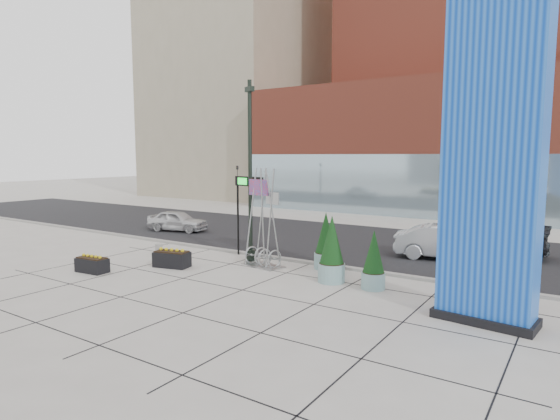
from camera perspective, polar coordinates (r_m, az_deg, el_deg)
The scene contains 20 objects.
ground at distance 18.72m, azimuth -5.15°, elevation -8.51°, with size 160.00×160.00×0.00m, color #9E9991.
street_asphalt at distance 27.06m, azimuth 8.20°, elevation -3.80°, with size 80.00×12.00×0.02m, color black.
curb_edge at distance 21.88m, azimuth 1.43°, elevation -6.10°, with size 80.00×0.30×0.12m, color gray.
tower_podium at distance 42.37m, azimuth 19.54°, elevation 7.10°, with size 34.00×10.00×11.00m, color #A64430.
tower_glass_front at distance 37.81m, azimuth 17.60°, elevation 2.72°, with size 34.00×0.60×5.00m, color #8CA5B2.
building_beige_left at distance 62.07m, azimuth -4.46°, elevation 17.88°, with size 18.00×20.00×34.00m, color gray.
blue_pylon at distance 14.63m, azimuth 24.45°, elevation 4.78°, with size 2.95×1.56×9.44m.
lamp_post at distance 21.50m, azimuth -3.65°, elevation 2.61°, with size 0.56×0.45×8.26m.
public_art_sculpture at distance 20.70m, azimuth -2.07°, elevation -3.76°, with size 2.08×1.35×4.37m.
concrete_bollard at distance 23.43m, azimuth -14.55°, elevation -4.80°, with size 0.33×0.33×0.65m, color gray.
overhead_street_sign at distance 22.56m, azimuth -3.86°, elevation 2.71°, with size 1.83×0.51×3.89m.
round_planter_east at distance 17.56m, azimuth 11.34°, elevation -6.14°, with size 0.88×0.88×2.20m.
round_planter_mid at distance 18.22m, azimuth 6.32°, elevation -4.95°, with size 1.05×1.05×2.61m.
round_planter_west at distance 20.35m, azimuth 5.59°, elevation -3.90°, with size 0.99×0.99×2.48m.
box_planter_north at distance 21.23m, azimuth -13.05°, elevation -5.75°, with size 1.68×1.10×0.85m.
box_planter_south at distance 21.32m, azimuth -21.93°, elevation -6.13°, with size 1.44×0.81×0.76m.
car_white_west at distance 31.04m, azimuth -12.41°, elevation -1.31°, with size 1.59×3.94×1.34m, color silver.
car_silver_mid at distance 23.46m, azimuth 19.69°, elevation -3.80°, with size 1.67×4.80×1.58m, color #B3B6BC.
car_dark_east at distance 25.27m, azimuth 23.87°, elevation -3.24°, with size 2.23×5.49×1.59m, color black.
traffic_signal at distance 37.37m, azimuth -5.22°, elevation 2.65°, with size 0.15×0.18×4.10m.
Camera 1 is at (11.32, -14.09, 4.89)m, focal length 30.00 mm.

